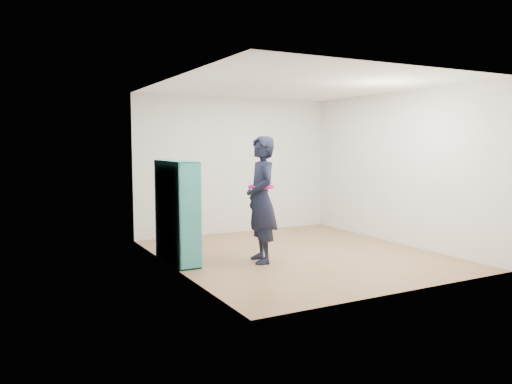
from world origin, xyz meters
TOP-DOWN VIEW (x-y plane):
  - floor at (0.00, 0.00)m, footprint 4.50×4.50m
  - ceiling at (0.00, 0.00)m, footprint 4.50×4.50m
  - wall_left at (-2.00, 0.00)m, footprint 0.02×4.50m
  - wall_right at (2.00, 0.00)m, footprint 0.02×4.50m
  - wall_back at (0.00, 2.25)m, footprint 4.00×0.02m
  - wall_front at (0.00, -2.25)m, footprint 4.00×0.02m
  - bookshelf at (-1.85, 0.41)m, footprint 0.32×1.11m
  - person at (-0.75, -0.16)m, footprint 0.56×0.74m
  - smartphone at (-0.89, -0.04)m, footprint 0.03×0.11m

SIDE VIEW (x-z plane):
  - floor at x=0.00m, z-range 0.00..0.00m
  - bookshelf at x=-1.85m, z-range -0.02..1.46m
  - person at x=-0.75m, z-range 0.00..1.84m
  - smartphone at x=-0.89m, z-range 0.97..1.11m
  - wall_left at x=-2.00m, z-range 0.00..2.60m
  - wall_right at x=2.00m, z-range 0.00..2.60m
  - wall_back at x=0.00m, z-range 0.00..2.60m
  - wall_front at x=0.00m, z-range 0.00..2.60m
  - ceiling at x=0.00m, z-range 2.60..2.60m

